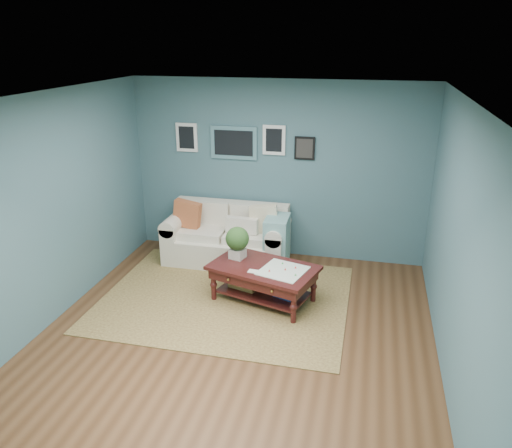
% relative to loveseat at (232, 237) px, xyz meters
% --- Properties ---
extents(room_shell, '(5.00, 5.02, 2.70)m').
position_rel_loveseat_xyz_m(room_shell, '(0.58, -1.97, 0.97)').
color(room_shell, brown).
rests_on(room_shell, ground).
extents(area_rug, '(3.19, 2.55, 0.01)m').
position_rel_loveseat_xyz_m(area_rug, '(0.22, -1.15, -0.39)').
color(area_rug, brown).
rests_on(area_rug, ground).
extents(loveseat, '(1.89, 0.86, 0.97)m').
position_rel_loveseat_xyz_m(loveseat, '(0.00, 0.00, 0.00)').
color(loveseat, silver).
rests_on(loveseat, ground).
extents(coffee_table, '(1.50, 1.12, 0.93)m').
position_rel_loveseat_xyz_m(coffee_table, '(0.66, -1.08, 0.02)').
color(coffee_table, '#370F0E').
rests_on(coffee_table, ground).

